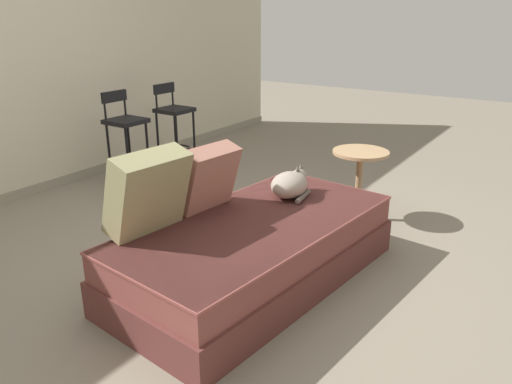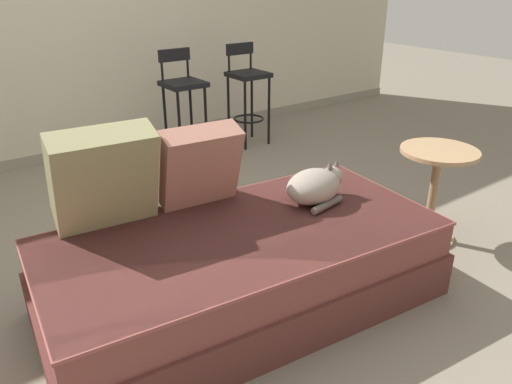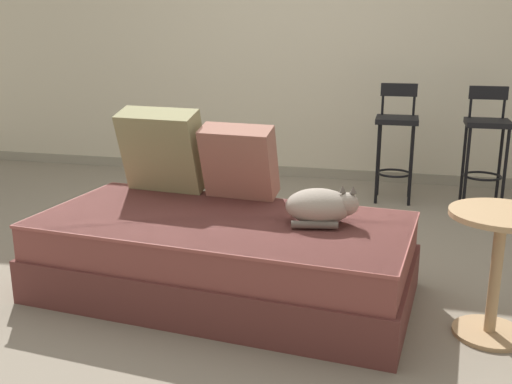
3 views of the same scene
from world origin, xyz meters
TOP-DOWN VIEW (x-y plane):
  - ground_plane at (0.00, 0.00)m, footprint 16.00×16.00m
  - wall_back_panel at (0.00, 2.25)m, footprint 8.00×0.10m
  - wall_baseboard_trim at (0.00, 2.20)m, footprint 8.00×0.02m
  - couch at (0.00, -0.40)m, footprint 1.96×1.11m
  - throw_pillow_corner at (-0.47, 0.01)m, footprint 0.49×0.34m
  - throw_pillow_middle at (-0.01, -0.04)m, footprint 0.42×0.29m
  - cat at (0.49, -0.36)m, footprint 0.37×0.29m
  - bar_stool_near_window at (0.81, 1.61)m, footprint 0.32×0.32m
  - bar_stool_by_doorway at (1.47, 1.61)m, footprint 0.32×0.32m
  - side_table at (1.28, -0.53)m, footprint 0.44×0.44m

SIDE VIEW (x-z plane):
  - ground_plane at x=0.00m, z-range 0.00..0.00m
  - wall_baseboard_trim at x=0.00m, z-range 0.00..0.09m
  - couch at x=0.00m, z-range 0.00..0.41m
  - side_table at x=1.28m, z-range 0.09..0.66m
  - cat at x=0.49m, z-range 0.39..0.59m
  - bar_stool_by_doorway at x=1.47m, z-range 0.08..0.98m
  - bar_stool_near_window at x=0.81m, z-range 0.08..0.99m
  - throw_pillow_middle at x=-0.01m, z-range 0.41..0.83m
  - throw_pillow_corner at x=-0.47m, z-range 0.41..0.90m
  - wall_back_panel at x=0.00m, z-range 0.00..2.60m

